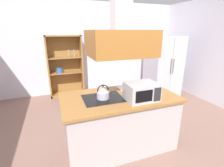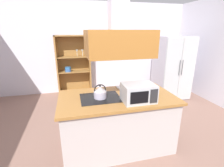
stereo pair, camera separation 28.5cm
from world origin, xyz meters
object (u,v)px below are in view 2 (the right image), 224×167
dish_cabinet (74,69)px  kettle (100,92)px  microwave (138,93)px  cutting_board (127,87)px  refrigerator (172,68)px

dish_cabinet → kettle: size_ratio=8.08×
microwave → dish_cabinet: bearing=106.2°
cutting_board → microwave: bearing=-92.5°
refrigerator → kettle: 2.94m
kettle → cutting_board: size_ratio=0.64×
dish_cabinet → kettle: 2.74m
refrigerator → microwave: refrigerator is taller
kettle → microwave: bearing=-25.5°
dish_cabinet → cutting_board: size_ratio=5.16×
dish_cabinet → kettle: (0.34, -2.71, 0.21)m
kettle → cutting_board: 0.65m
kettle → cutting_board: kettle is taller
dish_cabinet → cutting_board: bearing=-69.6°
refrigerator → cutting_board: (-1.83, -1.40, 0.04)m
refrigerator → kettle: (-2.37, -1.74, 0.12)m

